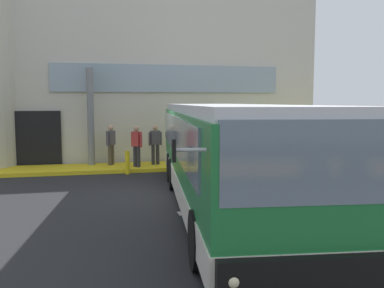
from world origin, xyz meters
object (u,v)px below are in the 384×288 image
Objects in this scene: entry_support_column at (91,117)px; bus_main_foreground at (226,158)px; passenger_near_column at (111,143)px; passenger_by_doorway at (137,144)px; safety_bollard_yellow at (127,163)px; passenger_at_curb_edge at (155,142)px.

bus_main_foreground is (3.51, -7.57, -0.83)m from entry_support_column.
passenger_by_doorway is at bearing -38.46° from passenger_near_column.
passenger_by_doorway is at bearing 60.89° from safety_bollard_yellow.
entry_support_column is 8.38m from bus_main_foreground.
safety_bollard_yellow is at bearing -69.98° from passenger_near_column.
safety_bollard_yellow is at bearing -52.74° from entry_support_column.
safety_bollard_yellow is (-0.43, -0.77, -0.63)m from passenger_by_doorway.
passenger_near_column is 1.00× the size of passenger_at_curb_edge.
entry_support_column is at bearing 150.17° from passenger_by_doorway.
entry_support_column is 0.34× the size of bus_main_foreground.
entry_support_column reaches higher than bus_main_foreground.
passenger_at_curb_edge is at bearing 46.00° from safety_bollard_yellow.
bus_main_foreground is 6.99× the size of passenger_near_column.
bus_main_foreground is at bearing -69.64° from safety_bollard_yellow.
bus_main_foreground is 7.82m from passenger_near_column.
entry_support_column is 4.48× the size of safety_bollard_yellow.
entry_support_column reaches higher than passenger_by_doorway.
passenger_by_doorway is 0.97m from passenger_at_curb_edge.
passenger_at_curb_edge is at bearing 97.22° from bus_main_foreground.
passenger_near_column is 1.78m from safety_bollard_yellow.
bus_main_foreground reaches higher than passenger_by_doorway.
passenger_near_column is 1.27m from passenger_by_doorway.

